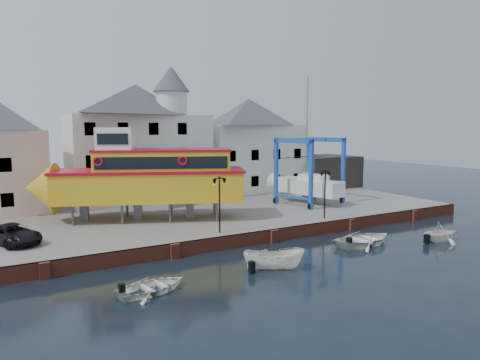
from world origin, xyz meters
TOP-DOWN VIEW (x-y plane):
  - ground at (0.00, 0.00)m, footprint 140.00×140.00m
  - hardstanding at (0.00, 11.00)m, footprint 44.00×22.00m
  - quay_wall at (-0.00, 0.10)m, footprint 44.00×0.47m
  - building_white_main at (-4.87, 18.39)m, footprint 14.00×8.30m
  - building_white_right at (9.00, 19.00)m, footprint 12.00×8.00m
  - shed_dark at (19.00, 17.00)m, footprint 8.00×7.00m
  - lamp_post_left at (-4.00, 1.20)m, footprint 1.12×0.32m
  - lamp_post_right at (6.00, 1.20)m, footprint 1.12×0.32m
  - tour_boat at (-7.95, 8.53)m, footprint 18.05×10.62m
  - travel_lift at (9.42, 8.52)m, footprint 6.94×8.79m
  - van at (-17.41, 5.35)m, footprint 3.93×5.18m
  - motorboat_a at (-3.44, -5.13)m, footprint 4.00×3.13m
  - motorboat_b at (5.66, -3.83)m, footprint 5.09×3.73m
  - motorboat_c at (11.42, -6.04)m, footprint 3.66×3.36m
  - motorboat_d at (-11.19, -5.02)m, footprint 4.31×3.43m

SIDE VIEW (x-z plane):
  - ground at x=0.00m, z-range 0.00..0.00m
  - motorboat_a at x=-3.44m, z-range -0.73..0.73m
  - motorboat_b at x=5.66m, z-range -0.51..0.51m
  - motorboat_c at x=11.42m, z-range -0.81..0.81m
  - motorboat_d at x=-11.19m, z-range -0.40..0.40m
  - hardstanding at x=0.00m, z-range 0.00..1.00m
  - quay_wall at x=0.00m, z-range 0.00..1.00m
  - van at x=-17.41m, z-range 1.00..2.31m
  - shed_dark at x=19.00m, z-range 1.00..5.00m
  - travel_lift at x=9.42m, z-range -3.28..9.59m
  - lamp_post_left at x=-4.00m, z-range 2.07..6.27m
  - lamp_post_right at x=6.00m, z-range 2.07..6.27m
  - tour_boat at x=-7.95m, z-range 0.78..8.52m
  - building_white_right at x=9.00m, z-range 1.00..12.20m
  - building_white_main at x=-4.87m, z-range 0.34..14.34m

